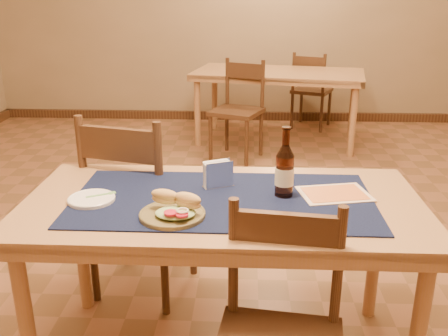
{
  "coord_description": "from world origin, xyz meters",
  "views": [
    {
      "loc": [
        0.09,
        -2.64,
        1.55
      ],
      "look_at": [
        0.0,
        -0.7,
        0.85
      ],
      "focal_mm": 40.0,
      "sensor_mm": 36.0,
      "label": 1
    }
  ],
  "objects_px": {
    "chair_main_far": "(139,203)",
    "beer_bottle": "(285,171)",
    "back_table": "(278,79)",
    "napkin_holder": "(218,175)",
    "main_table": "(223,218)",
    "sandwich_plate": "(174,210)"
  },
  "relations": [
    {
      "from": "back_table",
      "to": "beer_bottle",
      "type": "height_order",
      "value": "beer_bottle"
    },
    {
      "from": "chair_main_far",
      "to": "beer_bottle",
      "type": "bearing_deg",
      "value": -31.31
    },
    {
      "from": "back_table",
      "to": "sandwich_plate",
      "type": "distance_m",
      "value": 3.58
    },
    {
      "from": "main_table",
      "to": "chair_main_far",
      "type": "bearing_deg",
      "value": 133.93
    },
    {
      "from": "sandwich_plate",
      "to": "napkin_holder",
      "type": "relative_size",
      "value": 1.79
    },
    {
      "from": "main_table",
      "to": "sandwich_plate",
      "type": "height_order",
      "value": "sandwich_plate"
    },
    {
      "from": "sandwich_plate",
      "to": "beer_bottle",
      "type": "distance_m",
      "value": 0.48
    },
    {
      "from": "beer_bottle",
      "to": "main_table",
      "type": "bearing_deg",
      "value": -169.4
    },
    {
      "from": "chair_main_far",
      "to": "beer_bottle",
      "type": "height_order",
      "value": "beer_bottle"
    },
    {
      "from": "napkin_holder",
      "to": "chair_main_far",
      "type": "bearing_deg",
      "value": 141.12
    },
    {
      "from": "back_table",
      "to": "beer_bottle",
      "type": "distance_m",
      "value": 3.32
    },
    {
      "from": "main_table",
      "to": "napkin_holder",
      "type": "xyz_separation_m",
      "value": [
        -0.03,
        0.13,
        0.14
      ]
    },
    {
      "from": "back_table",
      "to": "chair_main_far",
      "type": "xyz_separation_m",
      "value": [
        -0.86,
        -2.88,
        -0.15
      ]
    },
    {
      "from": "sandwich_plate",
      "to": "beer_bottle",
      "type": "height_order",
      "value": "beer_bottle"
    },
    {
      "from": "chair_main_far",
      "to": "beer_bottle",
      "type": "distance_m",
      "value": 0.89
    },
    {
      "from": "main_table",
      "to": "beer_bottle",
      "type": "relative_size",
      "value": 5.56
    },
    {
      "from": "back_table",
      "to": "chair_main_far",
      "type": "bearing_deg",
      "value": -106.65
    },
    {
      "from": "chair_main_far",
      "to": "napkin_holder",
      "type": "distance_m",
      "value": 0.62
    },
    {
      "from": "chair_main_far",
      "to": "napkin_holder",
      "type": "relative_size",
      "value": 7.29
    },
    {
      "from": "napkin_holder",
      "to": "back_table",
      "type": "bearing_deg",
      "value": 82.36
    },
    {
      "from": "beer_bottle",
      "to": "chair_main_far",
      "type": "bearing_deg",
      "value": 148.69
    },
    {
      "from": "main_table",
      "to": "beer_bottle",
      "type": "height_order",
      "value": "beer_bottle"
    }
  ]
}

